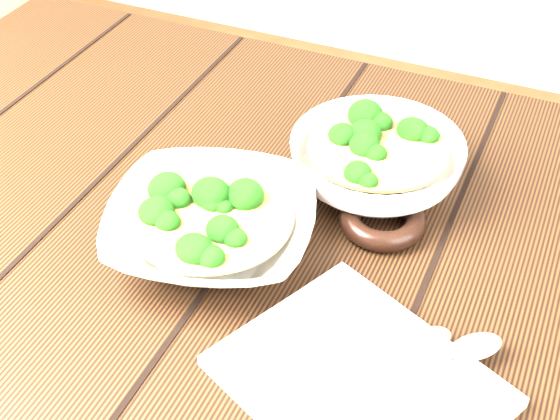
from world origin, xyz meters
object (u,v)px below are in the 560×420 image
at_px(table, 266,310).
at_px(soup_bowl_front, 211,226).
at_px(soup_bowl_back, 376,162).
at_px(napkin, 359,381).
at_px(trivet, 383,220).

height_order(table, soup_bowl_front, soup_bowl_front).
relative_size(soup_bowl_back, napkin, 1.02).
height_order(soup_bowl_back, napkin, soup_bowl_back).
bearing_deg(soup_bowl_front, table, 42.44).
bearing_deg(soup_bowl_front, trivet, 32.84).
bearing_deg(napkin, soup_bowl_back, 130.39).
relative_size(soup_bowl_back, trivet, 2.44).
bearing_deg(trivet, table, -151.49).
xyz_separation_m(table, soup_bowl_front, (-0.04, -0.04, 0.15)).
relative_size(table, napkin, 5.31).
height_order(table, napkin, napkin).
relative_size(table, trivet, 12.67).
bearing_deg(napkin, trivet, 127.14).
xyz_separation_m(table, soup_bowl_back, (0.08, 0.13, 0.15)).
relative_size(table, soup_bowl_back, 5.20).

